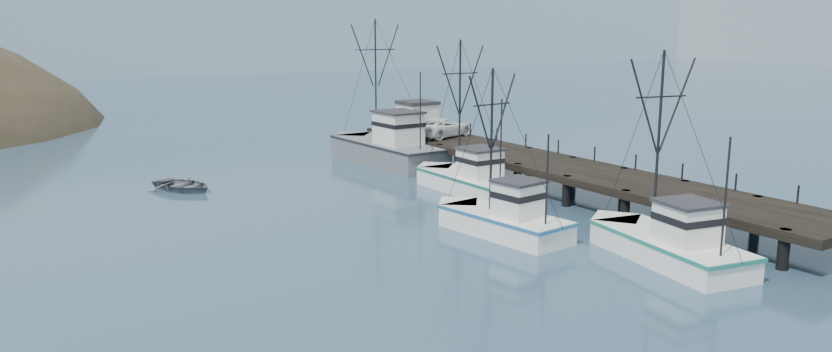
{
  "coord_description": "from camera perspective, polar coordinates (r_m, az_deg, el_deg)",
  "views": [
    {
      "loc": [
        -21.24,
        -23.82,
        11.43
      ],
      "look_at": [
        1.76,
        13.91,
        2.5
      ],
      "focal_mm": 32.0,
      "sensor_mm": 36.0,
      "label": 1
    }
  ],
  "objects": [
    {
      "name": "distant_ridge",
      "position": [
        196.65,
        -22.37,
        7.24
      ],
      "size": [
        360.0,
        40.0,
        26.0
      ],
      "primitive_type": "cube",
      "color": "#9EB2C6",
      "rests_on": "ground"
    },
    {
      "name": "trawler_near",
      "position": [
        39.06,
        18.6,
        -4.95
      ],
      "size": [
        4.78,
        10.48,
        10.67
      ],
      "color": "white",
      "rests_on": "ground"
    },
    {
      "name": "trawler_far",
      "position": [
        52.39,
        3.95,
        -0.28
      ],
      "size": [
        3.54,
        10.51,
        10.9
      ],
      "color": "white",
      "rests_on": "ground"
    },
    {
      "name": "pickup_truck",
      "position": [
        64.52,
        2.05,
        3.76
      ],
      "size": [
        6.54,
        4.59,
        1.66
      ],
      "primitive_type": "imported",
      "rotation": [
        0.0,
        0.0,
        1.91
      ],
      "color": "white",
      "rests_on": "pier"
    },
    {
      "name": "pier_shed",
      "position": [
        67.81,
        0.12,
        4.64
      ],
      "size": [
        3.0,
        3.2,
        2.8
      ],
      "color": "silver",
      "rests_on": "pier"
    },
    {
      "name": "pier",
      "position": [
        54.05,
        9.97,
        0.87
      ],
      "size": [
        6.0,
        44.0,
        2.0
      ],
      "color": "black",
      "rests_on": "ground"
    },
    {
      "name": "motorboat",
      "position": [
        55.27,
        -17.46,
        -1.04
      ],
      "size": [
        5.53,
        6.18,
        1.06
      ],
      "primitive_type": "imported",
      "rotation": [
        0.0,
        0.0,
        0.46
      ],
      "color": "#5A5F64",
      "rests_on": "ground"
    },
    {
      "name": "ground",
      "position": [
        33.89,
        9.85,
        -8.46
      ],
      "size": [
        400.0,
        400.0,
        0.0
      ],
      "primitive_type": "plane",
      "color": "navy",
      "rests_on": "ground"
    },
    {
      "name": "work_vessel",
      "position": [
        63.37,
        -2.37,
        2.15
      ],
      "size": [
        5.11,
        14.71,
        12.41
      ],
      "color": "slate",
      "rests_on": "ground"
    },
    {
      "name": "trawler_mid",
      "position": [
        41.81,
        6.52,
        -3.35
      ],
      "size": [
        4.18,
        9.43,
        9.55
      ],
      "color": "white",
      "rests_on": "ground"
    }
  ]
}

